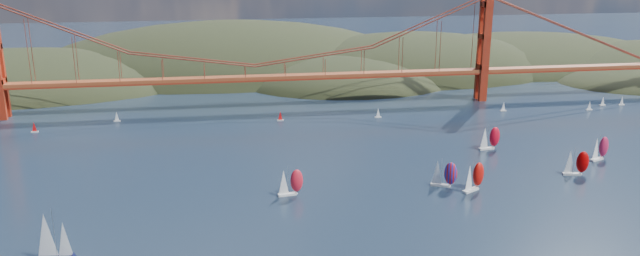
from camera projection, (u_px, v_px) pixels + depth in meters
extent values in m
ellipsoid|color=black|center=(15.00, 103.00, 374.20)|extent=(240.00, 140.00, 64.00)
ellipsoid|color=black|center=(232.00, 90.00, 433.64)|extent=(300.00, 180.00, 96.00)
ellipsoid|color=black|center=(411.00, 89.00, 422.62)|extent=(220.00, 140.00, 76.00)
ellipsoid|color=black|center=(348.00, 94.00, 385.14)|extent=(140.00, 110.00, 48.00)
ellipsoid|color=black|center=(522.00, 75.00, 454.63)|extent=(260.00, 160.00, 60.00)
cube|color=#994420|center=(255.00, 77.00, 312.27)|extent=(440.00, 7.00, 1.60)
cube|color=maroon|center=(255.00, 80.00, 312.60)|extent=(440.00, 7.00, 0.80)
cube|color=maroon|center=(483.00, 49.00, 327.50)|extent=(4.00, 8.50, 55.00)
cylinder|color=#99999E|center=(54.00, 232.00, 160.18)|extent=(0.14, 0.14, 13.38)
cone|color=white|center=(46.00, 235.00, 160.22)|extent=(5.62, 5.62, 11.78)
cone|color=white|center=(64.00, 239.00, 160.90)|extent=(4.01, 4.01, 9.37)
cube|color=white|center=(287.00, 194.00, 204.59)|extent=(6.24, 2.55, 0.73)
cylinder|color=#99999E|center=(288.00, 180.00, 203.32)|extent=(0.09, 0.09, 9.09)
cone|color=white|center=(284.00, 182.00, 203.04)|extent=(3.85, 3.85, 8.00)
ellipsoid|color=red|center=(297.00, 181.00, 204.32)|extent=(4.58, 3.25, 7.64)
cube|color=white|center=(471.00, 190.00, 208.13)|extent=(6.61, 4.85, 0.79)
cylinder|color=#99999E|center=(472.00, 175.00, 206.86)|extent=(0.10, 0.10, 9.84)
cone|color=white|center=(469.00, 177.00, 206.08)|extent=(5.01, 5.01, 8.66)
ellipsoid|color=red|center=(478.00, 174.00, 208.98)|extent=(5.42, 4.79, 8.27)
cube|color=silver|center=(571.00, 174.00, 223.26)|extent=(6.44, 2.97, 0.75)
cylinder|color=#99999E|center=(574.00, 161.00, 221.85)|extent=(0.09, 0.09, 9.33)
cone|color=white|center=(570.00, 162.00, 222.04)|extent=(4.12, 4.12, 8.21)
ellipsoid|color=#B60000|center=(583.00, 162.00, 221.85)|extent=(4.82, 3.56, 7.84)
cube|color=white|center=(486.00, 148.00, 251.64)|extent=(6.56, 2.73, 0.76)
cylinder|color=#99999E|center=(488.00, 136.00, 250.31)|extent=(0.10, 0.10, 9.54)
cone|color=white|center=(485.00, 138.00, 250.01)|extent=(4.06, 4.06, 8.39)
ellipsoid|color=red|center=(495.00, 137.00, 251.39)|extent=(4.83, 3.45, 8.01)
cube|color=white|center=(597.00, 159.00, 238.73)|extent=(6.42, 3.92, 0.75)
cylinder|color=#99999E|center=(599.00, 147.00, 237.49)|extent=(0.09, 0.09, 9.33)
cone|color=white|center=(596.00, 148.00, 236.91)|extent=(4.52, 4.52, 8.21)
ellipsoid|color=#B81A41|center=(604.00, 147.00, 239.15)|extent=(5.06, 4.15, 7.84)
cube|color=silver|center=(440.00, 185.00, 212.74)|extent=(6.35, 4.31, 0.75)
cylinder|color=#99999E|center=(441.00, 171.00, 211.26)|extent=(0.09, 0.09, 9.32)
cone|color=white|center=(437.00, 172.00, 211.79)|extent=(4.66, 4.66, 8.20)
ellipsoid|color=red|center=(451.00, 173.00, 210.52)|extent=(5.11, 4.38, 7.83)
cube|color=silver|center=(35.00, 132.00, 275.13)|extent=(3.00, 1.00, 0.50)
cone|color=red|center=(34.00, 127.00, 274.48)|extent=(2.00, 2.00, 4.20)
cube|color=silver|center=(117.00, 121.00, 292.48)|extent=(3.00, 1.00, 0.50)
cone|color=white|center=(117.00, 116.00, 291.83)|extent=(2.00, 2.00, 4.20)
cube|color=silver|center=(503.00, 111.00, 311.21)|extent=(3.00, 1.00, 0.50)
cone|color=white|center=(504.00, 106.00, 310.56)|extent=(2.00, 2.00, 4.20)
cube|color=silver|center=(589.00, 110.00, 312.91)|extent=(3.00, 1.00, 0.50)
cone|color=white|center=(590.00, 105.00, 312.27)|extent=(2.00, 2.00, 4.20)
cube|color=silver|center=(602.00, 105.00, 321.91)|extent=(3.00, 1.00, 0.50)
cone|color=white|center=(603.00, 101.00, 321.26)|extent=(2.00, 2.00, 4.20)
cube|color=silver|center=(621.00, 105.00, 322.95)|extent=(3.00, 1.00, 0.50)
cone|color=white|center=(622.00, 100.00, 322.30)|extent=(2.00, 2.00, 4.20)
cube|color=silver|center=(378.00, 117.00, 299.17)|extent=(3.00, 1.00, 0.50)
cone|color=white|center=(378.00, 112.00, 298.52)|extent=(2.00, 2.00, 4.20)
cube|color=silver|center=(280.00, 120.00, 293.65)|extent=(3.00, 1.00, 0.50)
cone|color=red|center=(280.00, 115.00, 293.00)|extent=(2.00, 2.00, 4.20)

